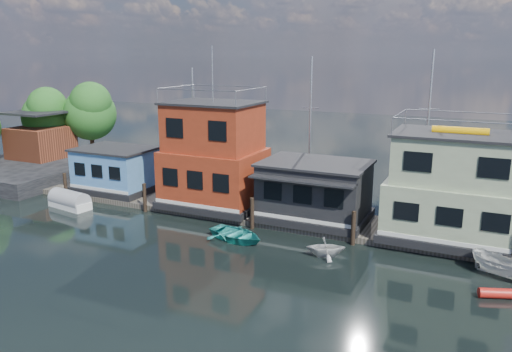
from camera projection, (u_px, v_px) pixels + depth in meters
The scene contains 13 objects.
ground at pixel (245, 298), 24.47m from camera, with size 160.00×160.00×0.00m, color black.
dock at pixel (321, 222), 34.98m from camera, with size 48.00×5.00×0.40m, color #595147.
houseboat_blue at pixel (116, 170), 41.91m from camera, with size 6.40×4.90×3.66m.
houseboat_red at pixel (214, 157), 37.55m from camera, with size 7.40×5.90×11.86m.
houseboat_dark at pixel (315, 191), 34.64m from camera, with size 7.40×6.10×4.06m.
houseboat_green at pixel (455, 189), 30.69m from camera, with size 8.40×5.90×7.03m.
pilings at pixel (303, 221), 32.44m from camera, with size 42.28×0.28×2.20m.
background_masts at pixel (409, 139), 37.03m from camera, with size 36.40×0.16×12.00m.
shore at pixel (42, 136), 50.18m from camera, with size 12.40×15.72×8.24m.
dinghy_white at pixel (326, 247), 29.36m from camera, with size 1.99×2.31×1.21m, color silver.
dinghy_teal at pixel (236, 234), 31.98m from camera, with size 2.80×3.92×0.81m, color teal.
motorboat at pixel (502, 266), 26.56m from camera, with size 1.30×3.47×1.34m, color silver.
tarp_runabout at pixel (70, 201), 38.72m from camera, with size 3.85×2.04×1.48m.
Camera 1 is at (9.95, -20.00, 11.67)m, focal length 35.00 mm.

